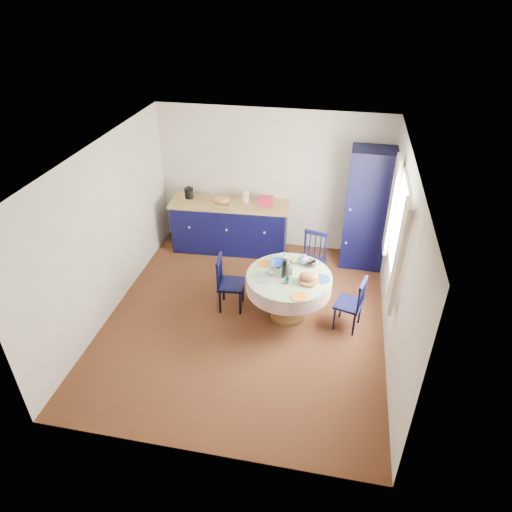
{
  "coord_description": "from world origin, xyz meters",
  "views": [
    {
      "loc": [
        1.16,
        -5.07,
        4.41
      ],
      "look_at": [
        0.12,
        0.2,
        0.99
      ],
      "focal_mm": 32.0,
      "sensor_mm": 36.0,
      "label": 1
    }
  ],
  "objects_px": {
    "kitchen_counter": "(230,225)",
    "mug_c": "(311,264)",
    "pantry_cabinet": "(368,210)",
    "cobalt_bowl": "(279,264)",
    "chair_right": "(351,303)",
    "mug_b": "(287,281)",
    "mug_d": "(283,257)",
    "mug_a": "(272,271)",
    "dining_table": "(289,282)",
    "chair_left": "(229,283)",
    "chair_far": "(312,260)"
  },
  "relations": [
    {
      "from": "chair_far",
      "to": "cobalt_bowl",
      "type": "relative_size",
      "value": 3.58
    },
    {
      "from": "chair_left",
      "to": "chair_far",
      "type": "bearing_deg",
      "value": -60.12
    },
    {
      "from": "kitchen_counter",
      "to": "chair_right",
      "type": "height_order",
      "value": "kitchen_counter"
    },
    {
      "from": "kitchen_counter",
      "to": "dining_table",
      "type": "relative_size",
      "value": 1.73
    },
    {
      "from": "mug_d",
      "to": "mug_b",
      "type": "bearing_deg",
      "value": -77.37
    },
    {
      "from": "chair_right",
      "to": "kitchen_counter",
      "type": "bearing_deg",
      "value": -113.92
    },
    {
      "from": "chair_left",
      "to": "chair_far",
      "type": "relative_size",
      "value": 0.95
    },
    {
      "from": "chair_far",
      "to": "mug_d",
      "type": "relative_size",
      "value": 8.65
    },
    {
      "from": "pantry_cabinet",
      "to": "chair_far",
      "type": "distance_m",
      "value": 1.29
    },
    {
      "from": "pantry_cabinet",
      "to": "dining_table",
      "type": "xyz_separation_m",
      "value": [
        -1.05,
        -1.69,
        -0.42
      ]
    },
    {
      "from": "dining_table",
      "to": "chair_left",
      "type": "relative_size",
      "value": 1.39
    },
    {
      "from": "mug_c",
      "to": "mug_d",
      "type": "xyz_separation_m",
      "value": [
        -0.42,
        0.1,
        -0.0
      ]
    },
    {
      "from": "pantry_cabinet",
      "to": "cobalt_bowl",
      "type": "relative_size",
      "value": 8.02
    },
    {
      "from": "kitchen_counter",
      "to": "mug_a",
      "type": "bearing_deg",
      "value": -61.95
    },
    {
      "from": "cobalt_bowl",
      "to": "dining_table",
      "type": "bearing_deg",
      "value": -49.86
    },
    {
      "from": "dining_table",
      "to": "mug_c",
      "type": "distance_m",
      "value": 0.43
    },
    {
      "from": "mug_d",
      "to": "mug_c",
      "type": "bearing_deg",
      "value": -13.72
    },
    {
      "from": "chair_far",
      "to": "chair_left",
      "type": "bearing_deg",
      "value": -131.65
    },
    {
      "from": "mug_d",
      "to": "mug_a",
      "type": "bearing_deg",
      "value": -104.16
    },
    {
      "from": "dining_table",
      "to": "mug_d",
      "type": "bearing_deg",
      "value": 110.94
    },
    {
      "from": "kitchen_counter",
      "to": "mug_a",
      "type": "height_order",
      "value": "kitchen_counter"
    },
    {
      "from": "chair_left",
      "to": "mug_d",
      "type": "bearing_deg",
      "value": -71.75
    },
    {
      "from": "pantry_cabinet",
      "to": "dining_table",
      "type": "height_order",
      "value": "pantry_cabinet"
    },
    {
      "from": "mug_d",
      "to": "dining_table",
      "type": "bearing_deg",
      "value": -69.06
    },
    {
      "from": "chair_right",
      "to": "mug_b",
      "type": "height_order",
      "value": "chair_right"
    },
    {
      "from": "pantry_cabinet",
      "to": "dining_table",
      "type": "relative_size",
      "value": 1.7
    },
    {
      "from": "mug_a",
      "to": "mug_d",
      "type": "distance_m",
      "value": 0.41
    },
    {
      "from": "kitchen_counter",
      "to": "pantry_cabinet",
      "type": "relative_size",
      "value": 1.02
    },
    {
      "from": "dining_table",
      "to": "mug_b",
      "type": "bearing_deg",
      "value": -95.24
    },
    {
      "from": "chair_far",
      "to": "chair_right",
      "type": "bearing_deg",
      "value": -42.13
    },
    {
      "from": "kitchen_counter",
      "to": "mug_c",
      "type": "distance_m",
      "value": 2.16
    },
    {
      "from": "chair_right",
      "to": "mug_b",
      "type": "bearing_deg",
      "value": -66.75
    },
    {
      "from": "mug_b",
      "to": "mug_c",
      "type": "height_order",
      "value": "mug_c"
    },
    {
      "from": "chair_far",
      "to": "mug_b",
      "type": "bearing_deg",
      "value": -90.8
    },
    {
      "from": "dining_table",
      "to": "chair_right",
      "type": "bearing_deg",
      "value": -4.19
    },
    {
      "from": "chair_far",
      "to": "mug_a",
      "type": "distance_m",
      "value": 1.06
    },
    {
      "from": "chair_right",
      "to": "mug_a",
      "type": "bearing_deg",
      "value": -77.17
    },
    {
      "from": "cobalt_bowl",
      "to": "chair_right",
      "type": "bearing_deg",
      "value": -14.89
    },
    {
      "from": "chair_far",
      "to": "mug_c",
      "type": "xyz_separation_m",
      "value": [
        0.03,
        -0.59,
        0.32
      ]
    },
    {
      "from": "mug_c",
      "to": "cobalt_bowl",
      "type": "height_order",
      "value": "mug_c"
    },
    {
      "from": "mug_a",
      "to": "cobalt_bowl",
      "type": "height_order",
      "value": "mug_a"
    },
    {
      "from": "dining_table",
      "to": "cobalt_bowl",
      "type": "relative_size",
      "value": 4.72
    },
    {
      "from": "pantry_cabinet",
      "to": "chair_left",
      "type": "xyz_separation_m",
      "value": [
        -1.96,
        -1.64,
        -0.59
      ]
    },
    {
      "from": "chair_right",
      "to": "pantry_cabinet",
      "type": "bearing_deg",
      "value": -169.95
    },
    {
      "from": "chair_right",
      "to": "cobalt_bowl",
      "type": "height_order",
      "value": "chair_right"
    },
    {
      "from": "pantry_cabinet",
      "to": "cobalt_bowl",
      "type": "height_order",
      "value": "pantry_cabinet"
    },
    {
      "from": "mug_a",
      "to": "cobalt_bowl",
      "type": "bearing_deg",
      "value": 75.48
    },
    {
      "from": "dining_table",
      "to": "chair_far",
      "type": "xyz_separation_m",
      "value": [
        0.25,
        0.87,
        -0.15
      ]
    },
    {
      "from": "pantry_cabinet",
      "to": "dining_table",
      "type": "bearing_deg",
      "value": -120.35
    },
    {
      "from": "mug_d",
      "to": "chair_far",
      "type": "bearing_deg",
      "value": 50.86
    }
  ]
}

